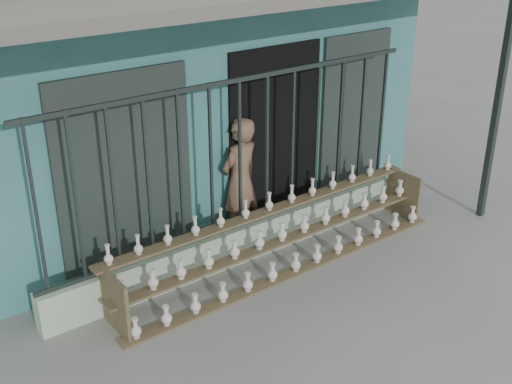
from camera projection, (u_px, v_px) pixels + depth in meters
ground at (313, 307)px, 6.87m from camera, size 60.00×60.00×0.00m
workshop_building at (120, 80)px, 9.26m from camera, size 7.40×6.60×3.21m
parapet_wall at (241, 242)px, 7.72m from camera, size 5.00×0.20×0.45m
security_fence at (240, 155)px, 7.25m from camera, size 5.00×0.04×1.80m
shelf_rack at (283, 238)px, 7.53m from camera, size 4.50×0.68×0.85m
elderly_woman at (240, 181)px, 7.90m from camera, size 0.68×0.53×1.64m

